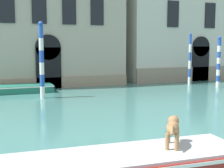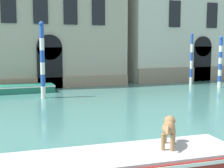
# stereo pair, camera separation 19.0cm
# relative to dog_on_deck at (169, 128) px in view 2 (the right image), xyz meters

# --- Properties ---
(palazzo_right) EXTENTS (14.31, 6.13, 15.07)m
(palazzo_right) POSITION_rel_dog_on_deck_xyz_m (14.31, 19.48, 6.36)
(palazzo_right) COLOR beige
(palazzo_right) RESTS_ON ground_plane
(dog_on_deck) EXTENTS (0.71, 0.91, 0.71)m
(dog_on_deck) POSITION_rel_dog_on_deck_xyz_m (0.00, 0.00, 0.00)
(dog_on_deck) COLOR #997047
(dog_on_deck) RESTS_ON boat_foreground
(boat_moored_near_palazzo) EXTENTS (4.64, 1.85, 0.50)m
(boat_moored_near_palazzo) POSITION_rel_dog_on_deck_xyz_m (-2.35, 15.18, -0.90)
(boat_moored_near_palazzo) COLOR #1E6651
(boat_moored_near_palazzo) RESTS_ON ground_plane
(mooring_pole_0) EXTENTS (0.22, 0.22, 4.10)m
(mooring_pole_0) POSITION_rel_dog_on_deck_xyz_m (10.75, 14.30, 0.91)
(mooring_pole_0) COLOR white
(mooring_pole_0) RESTS_ON ground_plane
(mooring_pole_1) EXTENTS (0.28, 0.28, 4.55)m
(mooring_pole_1) POSITION_rel_dog_on_deck_xyz_m (-1.16, 12.32, 1.14)
(mooring_pole_1) COLOR white
(mooring_pole_1) RESTS_ON ground_plane
(mooring_pole_2) EXTENTS (0.28, 0.28, 3.83)m
(mooring_pole_2) POSITION_rel_dog_on_deck_xyz_m (11.97, 12.39, 0.78)
(mooring_pole_2) COLOR white
(mooring_pole_2) RESTS_ON ground_plane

